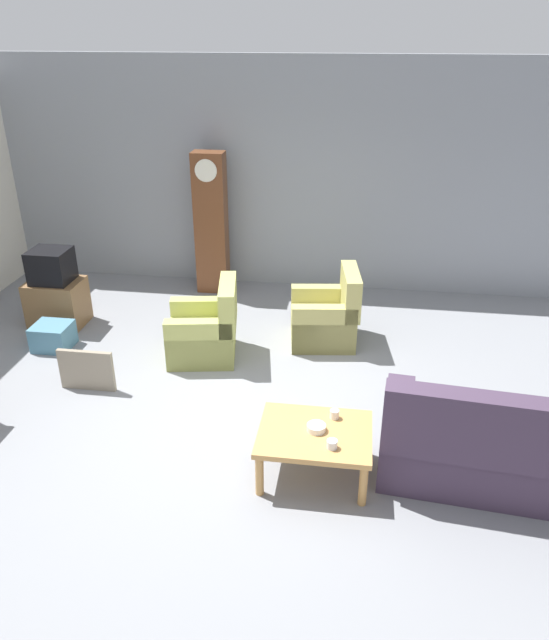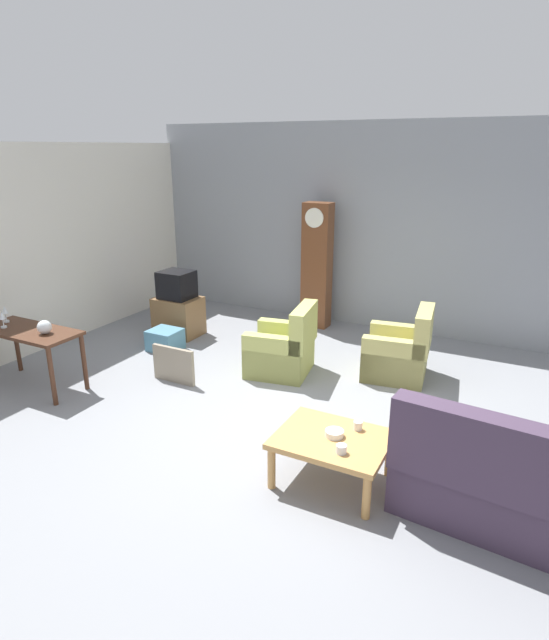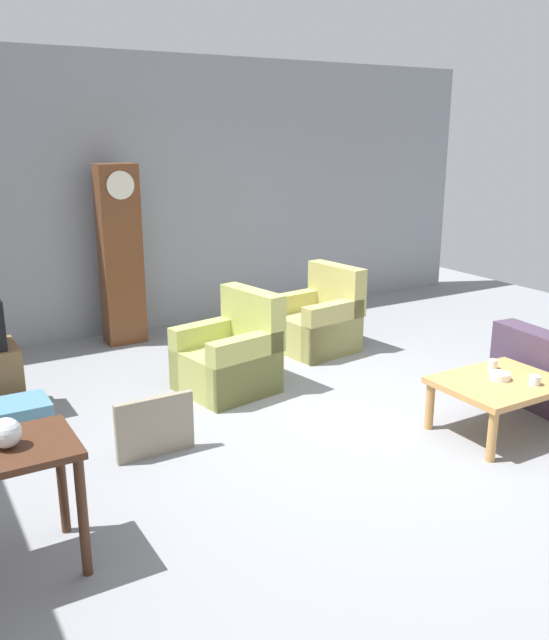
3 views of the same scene
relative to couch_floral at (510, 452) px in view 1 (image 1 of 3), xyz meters
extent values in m
plane|color=gray|center=(-2.38, 0.63, -0.36)|extent=(10.40, 10.40, 0.00)
cube|color=gray|center=(-2.38, 4.23, 1.24)|extent=(8.40, 0.16, 3.20)
cube|color=#423347|center=(0.01, 0.07, -0.14)|extent=(2.17, 1.03, 0.44)
cube|color=#423347|center=(-0.03, -0.29, 0.38)|extent=(2.11, 0.39, 0.60)
cube|color=#423347|center=(-0.92, 0.15, -0.02)|extent=(0.32, 0.86, 0.68)
cube|color=#9E8966|center=(0.01, 0.12, 0.26)|extent=(0.38, 0.21, 0.36)
cube|color=#C6B284|center=(-0.47, 0.16, 0.26)|extent=(0.37, 0.18, 0.36)
cube|color=tan|center=(-3.09, 1.82, -0.16)|extent=(0.88, 0.88, 0.40)
cube|color=tan|center=(-2.78, 1.88, 0.30)|extent=(0.31, 0.78, 0.52)
cube|color=tan|center=(-3.15, 2.12, -0.06)|extent=(0.78, 0.29, 0.60)
cube|color=tan|center=(-3.04, 1.53, -0.06)|extent=(0.78, 0.29, 0.60)
cube|color=tan|center=(-1.72, 2.40, -0.16)|extent=(0.85, 0.85, 0.40)
cube|color=tan|center=(-1.40, 2.45, 0.30)|extent=(0.28, 0.78, 0.52)
cube|color=tan|center=(-1.76, 2.70, -0.06)|extent=(0.77, 0.26, 0.60)
cube|color=tan|center=(-1.68, 2.11, -0.06)|extent=(0.77, 0.26, 0.60)
cube|color=tan|center=(-1.61, -0.07, 0.06)|extent=(0.96, 0.76, 0.05)
cylinder|color=tan|center=(-2.04, -0.40, -0.16)|extent=(0.07, 0.07, 0.39)
cylinder|color=tan|center=(-1.19, -0.40, -0.16)|extent=(0.07, 0.07, 0.39)
cylinder|color=tan|center=(-2.04, 0.25, -0.16)|extent=(0.07, 0.07, 0.39)
cylinder|color=tan|center=(-1.19, 0.25, -0.16)|extent=(0.07, 0.07, 0.39)
cube|color=brown|center=(-3.42, 3.77, 0.65)|extent=(0.44, 0.28, 2.00)
cylinder|color=silver|center=(-3.42, 3.62, 1.43)|extent=(0.30, 0.02, 0.30)
cube|color=brown|center=(-5.15, 2.38, -0.06)|extent=(0.68, 0.52, 0.60)
cube|color=black|center=(-5.15, 2.38, 0.45)|extent=(0.48, 0.44, 0.42)
cube|color=gray|center=(-4.12, 0.93, -0.12)|extent=(0.60, 0.05, 0.46)
cube|color=teal|center=(-4.93, 1.76, -0.20)|extent=(0.43, 0.40, 0.30)
cylinder|color=white|center=(-1.46, 0.15, 0.13)|extent=(0.08, 0.08, 0.08)
cylinder|color=silver|center=(-1.46, -0.27, 0.12)|extent=(0.09, 0.09, 0.07)
cylinder|color=white|center=(-1.60, -0.05, 0.11)|extent=(0.16, 0.16, 0.06)
camera|label=1|loc=(-1.36, -4.23, 3.18)|focal=33.87mm
camera|label=2|loc=(-0.24, -3.80, 2.46)|focal=29.27mm
camera|label=3|loc=(-5.66, -3.41, 1.99)|focal=37.43mm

